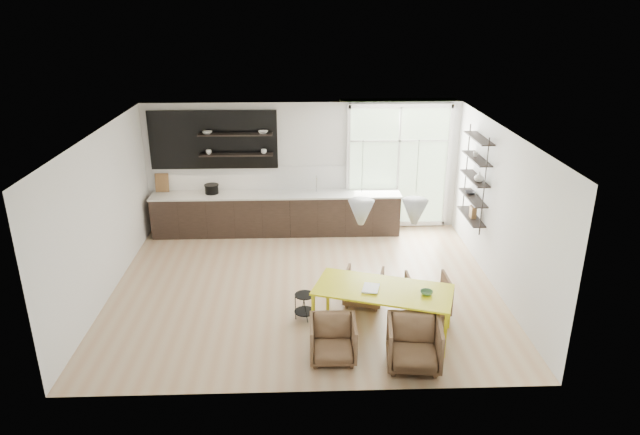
% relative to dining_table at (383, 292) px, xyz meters
% --- Properties ---
extents(room, '(7.02, 6.01, 2.91)m').
position_rel_dining_table_xyz_m(room, '(-0.63, 2.65, 0.74)').
color(room, tan).
rests_on(room, ground).
extents(kitchen_run, '(5.54, 0.69, 2.75)m').
position_rel_dining_table_xyz_m(kitchen_run, '(-1.90, 4.24, -0.12)').
color(kitchen_run, black).
rests_on(kitchen_run, ground).
extents(right_shelving, '(0.26, 1.22, 1.90)m').
position_rel_dining_table_xyz_m(right_shelving, '(2.15, 2.73, 0.93)').
color(right_shelving, black).
rests_on(right_shelving, ground).
extents(dining_table, '(2.31, 1.57, 0.77)m').
position_rel_dining_table_xyz_m(dining_table, '(0.00, 0.00, 0.00)').
color(dining_table, yellow).
rests_on(dining_table, ground).
extents(armchair_back_left, '(0.78, 0.80, 0.60)m').
position_rel_dining_table_xyz_m(armchair_back_left, '(-0.19, 0.97, -0.42)').
color(armchair_back_left, brown).
rests_on(armchair_back_left, ground).
extents(armchair_back_right, '(0.70, 0.72, 0.64)m').
position_rel_dining_table_xyz_m(armchair_back_right, '(0.86, 0.63, -0.40)').
color(armchair_back_right, brown).
rests_on(armchair_back_right, ground).
extents(armchair_front_left, '(0.68, 0.70, 0.63)m').
position_rel_dining_table_xyz_m(armchair_front_left, '(-0.82, -0.69, -0.40)').
color(armchair_front_left, brown).
rests_on(armchair_front_left, ground).
extents(armchair_front_right, '(0.84, 0.86, 0.71)m').
position_rel_dining_table_xyz_m(armchair_front_right, '(0.33, -0.90, -0.36)').
color(armchair_front_right, brown).
rests_on(armchair_front_right, ground).
extents(wire_stool, '(0.35, 0.35, 0.44)m').
position_rel_dining_table_xyz_m(wire_stool, '(-1.22, 0.47, -0.44)').
color(wire_stool, black).
rests_on(wire_stool, ground).
extents(table_book, '(0.32, 0.38, 0.03)m').
position_rel_dining_table_xyz_m(table_book, '(-0.32, 0.02, 0.07)').
color(table_book, white).
rests_on(table_book, dining_table).
extents(table_bowl, '(0.19, 0.19, 0.06)m').
position_rel_dining_table_xyz_m(table_bowl, '(0.63, -0.20, 0.08)').
color(table_bowl, '#427045').
rests_on(table_bowl, dining_table).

